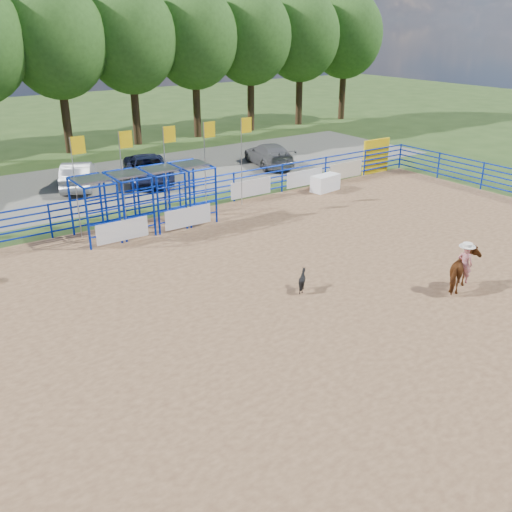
# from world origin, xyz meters

# --- Properties ---
(ground) EXTENTS (120.00, 120.00, 0.00)m
(ground) POSITION_xyz_m (0.00, 0.00, 0.00)
(ground) COLOR #3A5522
(ground) RESTS_ON ground
(arena_dirt) EXTENTS (30.00, 20.00, 0.02)m
(arena_dirt) POSITION_xyz_m (0.00, 0.00, 0.01)
(arena_dirt) COLOR #946D4A
(arena_dirt) RESTS_ON ground
(gravel_strip) EXTENTS (40.00, 10.00, 0.01)m
(gravel_strip) POSITION_xyz_m (0.00, 17.00, 0.01)
(gravel_strip) COLOR slate
(gravel_strip) RESTS_ON ground
(announcer_table) EXTENTS (1.69, 0.97, 0.85)m
(announcer_table) POSITION_xyz_m (7.99, 8.84, 0.45)
(announcer_table) COLOR white
(announcer_table) RESTS_ON arena_dirt
(horse_and_rider) EXTENTS (1.82, 1.36, 2.32)m
(horse_and_rider) POSITION_xyz_m (3.80, -2.83, 0.83)
(horse_and_rider) COLOR brown
(horse_and_rider) RESTS_ON arena_dirt
(calf) EXTENTS (0.65, 0.58, 0.71)m
(calf) POSITION_xyz_m (-0.61, 0.22, 0.37)
(calf) COLOR black
(calf) RESTS_ON arena_dirt
(car_b) EXTENTS (3.13, 4.60, 1.43)m
(car_b) POSITION_xyz_m (-2.52, 16.83, 0.73)
(car_b) COLOR gray
(car_b) RESTS_ON gravel_strip
(car_c) EXTENTS (3.67, 5.49, 1.40)m
(car_c) POSITION_xyz_m (1.15, 15.97, 0.71)
(car_c) COLOR #161C38
(car_c) RESTS_ON gravel_strip
(car_d) EXTENTS (3.01, 5.03, 1.37)m
(car_d) POSITION_xyz_m (8.91, 15.17, 0.69)
(car_d) COLOR slate
(car_d) RESTS_ON gravel_strip
(perimeter_fence) EXTENTS (30.10, 20.10, 1.50)m
(perimeter_fence) POSITION_xyz_m (0.00, 0.00, 0.75)
(perimeter_fence) COLOR #082ABA
(perimeter_fence) RESTS_ON ground
(chute_assembly) EXTENTS (19.32, 2.41, 4.20)m
(chute_assembly) POSITION_xyz_m (-1.90, 8.84, 1.26)
(chute_assembly) COLOR #082ABA
(chute_assembly) RESTS_ON ground
(treeline) EXTENTS (56.40, 6.40, 11.24)m
(treeline) POSITION_xyz_m (0.00, 26.00, 7.53)
(treeline) COLOR #3F2B19
(treeline) RESTS_ON ground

